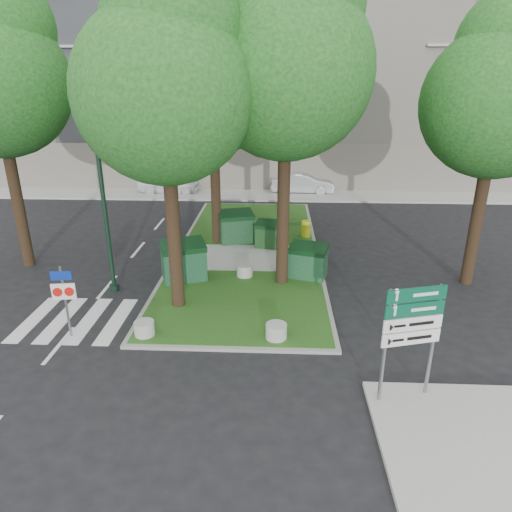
# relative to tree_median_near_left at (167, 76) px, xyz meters

# --- Properties ---
(ground) EXTENTS (120.00, 120.00, 0.00)m
(ground) POSITION_rel_tree_median_near_left_xyz_m (1.41, -2.56, -7.32)
(ground) COLOR black
(ground) RESTS_ON ground
(median_island) EXTENTS (6.00, 16.00, 0.12)m
(median_island) POSITION_rel_tree_median_near_left_xyz_m (1.91, 5.44, -7.26)
(median_island) COLOR #224A15
(median_island) RESTS_ON ground
(median_kerb) EXTENTS (6.30, 16.30, 0.10)m
(median_kerb) POSITION_rel_tree_median_near_left_xyz_m (1.91, 5.44, -7.27)
(median_kerb) COLOR gray
(median_kerb) RESTS_ON ground
(sidewalk_corner) EXTENTS (5.00, 4.00, 0.12)m
(sidewalk_corner) POSITION_rel_tree_median_near_left_xyz_m (7.91, -6.06, -7.26)
(sidewalk_corner) COLOR #999993
(sidewalk_corner) RESTS_ON ground
(building_sidewalk) EXTENTS (42.00, 3.00, 0.12)m
(building_sidewalk) POSITION_rel_tree_median_near_left_xyz_m (1.41, 15.94, -7.26)
(building_sidewalk) COLOR #999993
(building_sidewalk) RESTS_ON ground
(zebra_crossing) EXTENTS (5.00, 3.00, 0.01)m
(zebra_crossing) POSITION_rel_tree_median_near_left_xyz_m (-2.34, -1.06, -7.31)
(zebra_crossing) COLOR silver
(zebra_crossing) RESTS_ON ground
(apartment_building) EXTENTS (41.00, 12.00, 16.00)m
(apartment_building) POSITION_rel_tree_median_near_left_xyz_m (1.41, 23.44, 0.68)
(apartment_building) COLOR #BFB38F
(apartment_building) RESTS_ON ground
(tree_median_near_left) EXTENTS (5.20, 5.20, 10.53)m
(tree_median_near_left) POSITION_rel_tree_median_near_left_xyz_m (0.00, 0.00, 0.00)
(tree_median_near_left) COLOR black
(tree_median_near_left) RESTS_ON ground
(tree_median_near_right) EXTENTS (5.60, 5.60, 11.46)m
(tree_median_near_right) POSITION_rel_tree_median_near_left_xyz_m (3.50, 2.00, 0.67)
(tree_median_near_right) COLOR black
(tree_median_near_right) RESTS_ON ground
(tree_median_mid) EXTENTS (4.80, 4.80, 9.99)m
(tree_median_mid) POSITION_rel_tree_median_near_left_xyz_m (0.50, 6.50, -0.34)
(tree_median_mid) COLOR black
(tree_median_mid) RESTS_ON ground
(tree_median_far) EXTENTS (5.80, 5.80, 11.93)m
(tree_median_far) POSITION_rel_tree_median_near_left_xyz_m (3.70, 9.50, 1.00)
(tree_median_far) COLOR black
(tree_median_far) RESTS_ON ground
(tree_street_right) EXTENTS (5.00, 5.00, 10.06)m
(tree_street_right) POSITION_rel_tree_median_near_left_xyz_m (10.50, 2.50, -0.33)
(tree_street_right) COLOR black
(tree_street_right) RESTS_ON ground
(dumpster_a) EXTENTS (1.92, 1.64, 1.51)m
(dumpster_a) POSITION_rel_tree_median_near_left_xyz_m (-0.29, 2.08, -6.47)
(dumpster_a) COLOR #103C22
(dumpster_a) RESTS_ON median_island
(dumpster_b) EXTENTS (1.83, 1.51, 1.48)m
(dumpster_b) POSITION_rel_tree_median_near_left_xyz_m (1.31, 6.48, -6.49)
(dumpster_b) COLOR #10371A
(dumpster_b) RESTS_ON median_island
(dumpster_c) EXTENTS (1.44, 1.14, 1.20)m
(dumpster_c) POSITION_rel_tree_median_near_left_xyz_m (2.91, 5.82, -6.62)
(dumpster_c) COLOR #0F3410
(dumpster_c) RESTS_ON median_island
(dumpster_d) EXTENTS (1.64, 1.36, 1.31)m
(dumpster_d) POSITION_rel_tree_median_near_left_xyz_m (4.41, 2.50, -6.57)
(dumpster_d) COLOR #144324
(dumpster_d) RESTS_ON median_island
(bollard_left) EXTENTS (0.60, 0.60, 0.43)m
(bollard_left) POSITION_rel_tree_median_near_left_xyz_m (-0.69, -2.06, -6.98)
(bollard_left) COLOR #A3A39E
(bollard_left) RESTS_ON median_island
(bollard_right) EXTENTS (0.62, 0.62, 0.44)m
(bollard_right) POSITION_rel_tree_median_near_left_xyz_m (3.22, -2.06, -6.97)
(bollard_right) COLOR #A3A39E
(bollard_right) RESTS_ON median_island
(bollard_mid) EXTENTS (0.62, 0.62, 0.44)m
(bollard_mid) POSITION_rel_tree_median_near_left_xyz_m (1.98, 2.44, -6.98)
(bollard_mid) COLOR #9C9C97
(bollard_mid) RESTS_ON median_island
(litter_bin) EXTENTS (0.44, 0.44, 0.78)m
(litter_bin) POSITION_rel_tree_median_near_left_xyz_m (4.61, 7.34, -6.81)
(litter_bin) COLOR #BBC317
(litter_bin) RESTS_ON median_island
(street_lamp) EXTENTS (0.50, 0.50, 6.25)m
(street_lamp) POSITION_rel_tree_median_near_left_xyz_m (-2.72, 1.18, -3.39)
(street_lamp) COLOR black
(street_lamp) RESTS_ON ground
(traffic_sign_pole) EXTENTS (0.68, 0.14, 2.27)m
(traffic_sign_pole) POSITION_rel_tree_median_near_left_xyz_m (-2.95, -2.06, -5.86)
(traffic_sign_pole) COLOR slate
(traffic_sign_pole) RESTS_ON ground
(directional_sign) EXTENTS (1.40, 0.42, 2.87)m
(directional_sign) POSITION_rel_tree_median_near_left_xyz_m (6.26, -4.56, -5.29)
(directional_sign) COLOR slate
(directional_sign) RESTS_ON sidewalk_corner
(car_white) EXTENTS (4.17, 1.70, 1.42)m
(car_white) POSITION_rel_tree_median_near_left_xyz_m (-4.14, 16.54, -6.61)
(car_white) COLOR white
(car_white) RESTS_ON ground
(car_silver) EXTENTS (4.28, 1.64, 1.39)m
(car_silver) POSITION_rel_tree_median_near_left_xyz_m (4.91, 16.94, -6.62)
(car_silver) COLOR #A8ABB0
(car_silver) RESTS_ON ground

